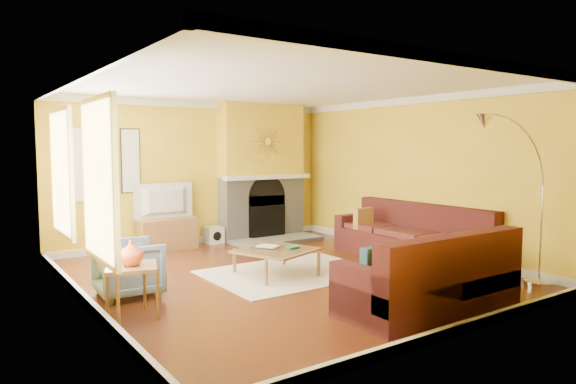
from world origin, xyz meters
TOP-DOWN VIEW (x-y plane):
  - floor at (0.00, 0.00)m, footprint 5.50×6.00m
  - ceiling at (0.00, 0.00)m, footprint 5.50×6.00m
  - wall_back at (0.00, 3.01)m, footprint 5.50×0.02m
  - wall_front at (0.00, -3.01)m, footprint 5.50×0.02m
  - wall_left at (-2.76, 0.00)m, footprint 0.02×6.00m
  - wall_right at (2.76, 0.00)m, footprint 0.02×6.00m
  - baseboard at (0.00, 0.00)m, footprint 5.50×6.00m
  - crown_molding at (0.00, 0.00)m, footprint 5.50×6.00m
  - window_left_near at (-2.72, 1.30)m, footprint 0.06×1.22m
  - window_left_far at (-2.72, -0.60)m, footprint 0.06×1.22m
  - window_back at (-1.90, 2.96)m, footprint 0.82×0.06m
  - wall_art at (-1.25, 2.97)m, footprint 0.34×0.04m
  - fireplace at (1.35, 2.80)m, footprint 1.80×0.40m
  - mantel at (1.35, 2.56)m, footprint 1.92×0.22m
  - hearth at (1.35, 2.25)m, footprint 1.80×0.70m
  - sunburst at (1.35, 2.57)m, footprint 0.70×0.04m
  - rug at (0.14, 0.00)m, footprint 2.40×1.80m
  - sectional_sofa at (1.06, -0.80)m, footprint 3.37×3.79m
  - coffee_table at (-0.11, 0.04)m, footprint 1.25×1.25m
  - media_console at (-0.72, 2.70)m, footprint 1.03×0.46m
  - tv at (-0.72, 2.70)m, footprint 1.10×0.18m
  - subwoofer at (0.25, 2.79)m, footprint 0.32×0.32m
  - armchair at (-2.17, 0.22)m, footprint 0.80×0.78m
  - side_table at (-2.41, -0.64)m, footprint 0.66×0.66m
  - vase at (-2.41, -0.64)m, footprint 0.32×0.32m
  - book at (-0.26, 0.14)m, footprint 0.33×0.36m
  - arc_lamp at (1.88, -2.42)m, footprint 1.40×0.36m

SIDE VIEW (x-z plane):
  - floor at x=0.00m, z-range -0.02..0.00m
  - rug at x=0.14m, z-range 0.00..0.02m
  - hearth at x=1.35m, z-range 0.00..0.06m
  - baseboard at x=0.00m, z-range 0.00..0.12m
  - subwoofer at x=0.25m, z-range 0.00..0.32m
  - coffee_table at x=-0.11m, z-range 0.00..0.38m
  - media_console at x=-0.72m, z-range 0.00..0.57m
  - side_table at x=-2.41m, z-range 0.00..0.57m
  - armchair at x=-2.17m, z-range 0.00..0.69m
  - book at x=-0.26m, z-range 0.38..0.41m
  - sectional_sofa at x=1.06m, z-range 0.00..0.90m
  - vase at x=-2.41m, z-range 0.57..0.85m
  - tv at x=-0.72m, z-range 0.57..1.20m
  - arc_lamp at x=1.88m, z-range 0.00..2.22m
  - mantel at x=1.35m, z-range 1.21..1.29m
  - wall_back at x=0.00m, z-range 0.00..2.70m
  - wall_front at x=0.00m, z-range 0.00..2.70m
  - wall_left at x=-2.76m, z-range 0.00..2.70m
  - wall_right at x=2.76m, z-range 0.00..2.70m
  - fireplace at x=1.35m, z-range 0.00..2.70m
  - window_left_near at x=-2.72m, z-range 0.64..2.36m
  - window_left_far at x=-2.72m, z-range 0.64..2.36m
  - window_back at x=-1.90m, z-range 0.94..2.16m
  - wall_art at x=-1.25m, z-range 1.03..2.17m
  - sunburst at x=1.35m, z-range 1.60..2.30m
  - crown_molding at x=0.00m, z-range 2.58..2.70m
  - ceiling at x=0.00m, z-range 2.70..2.72m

